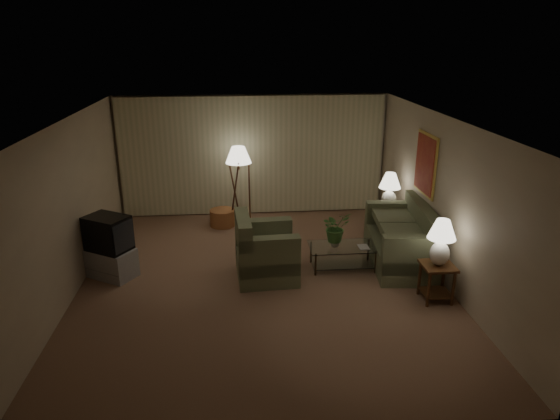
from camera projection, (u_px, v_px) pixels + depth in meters
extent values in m
plane|color=#856049|center=(262.00, 281.00, 8.41)|extent=(7.00, 7.00, 0.00)
cube|color=beige|center=(253.00, 155.00, 11.25)|extent=(6.00, 0.04, 2.70)
cube|color=beige|center=(68.00, 211.00, 7.70)|extent=(0.04, 7.00, 2.70)
cube|color=beige|center=(443.00, 200.00, 8.22)|extent=(0.04, 7.00, 2.70)
cube|color=white|center=(260.00, 120.00, 7.51)|extent=(6.00, 7.00, 0.04)
cube|color=beige|center=(253.00, 156.00, 11.17)|extent=(5.85, 0.12, 2.65)
cube|color=gold|center=(426.00, 164.00, 8.84)|extent=(0.03, 0.90, 1.10)
cube|color=maroon|center=(425.00, 164.00, 8.84)|extent=(0.02, 0.80, 1.00)
cube|color=#68714F|center=(399.00, 251.00, 9.00)|extent=(2.14, 1.37, 0.45)
cube|color=#68714F|center=(267.00, 264.00, 8.49)|extent=(1.15, 1.10, 0.46)
cube|color=#3C1D10|center=(438.00, 266.00, 7.62)|extent=(0.49, 0.49, 0.04)
cube|color=#3C1D10|center=(435.00, 293.00, 7.78)|extent=(0.41, 0.41, 0.02)
cylinder|color=#3C1D10|center=(429.00, 290.00, 7.53)|extent=(0.05, 0.05, 0.56)
cylinder|color=#3C1D10|center=(420.00, 278.00, 7.89)|extent=(0.05, 0.05, 0.56)
cylinder|color=#3C1D10|center=(453.00, 289.00, 7.56)|extent=(0.05, 0.05, 0.56)
cylinder|color=#3C1D10|center=(443.00, 277.00, 7.92)|extent=(0.05, 0.05, 0.56)
cube|color=#3C1D10|center=(388.00, 210.00, 10.06)|extent=(0.48, 0.40, 0.04)
cube|color=#3C1D10|center=(386.00, 231.00, 10.22)|extent=(0.41, 0.34, 0.02)
cylinder|color=#3C1D10|center=(380.00, 227.00, 10.01)|extent=(0.05, 0.05, 0.56)
cylinder|color=#3C1D10|center=(376.00, 221.00, 10.29)|extent=(0.05, 0.05, 0.56)
cylinder|color=#3C1D10|center=(398.00, 226.00, 10.04)|extent=(0.05, 0.05, 0.56)
cylinder|color=#3C1D10|center=(394.00, 221.00, 10.32)|extent=(0.05, 0.05, 0.56)
ellipsoid|color=white|center=(440.00, 254.00, 7.55)|extent=(0.30, 0.30, 0.37)
cylinder|color=white|center=(441.00, 240.00, 7.48)|extent=(0.03, 0.03, 0.09)
cone|color=white|center=(442.00, 229.00, 7.42)|extent=(0.43, 0.43, 0.30)
ellipsoid|color=white|center=(389.00, 200.00, 10.00)|extent=(0.30, 0.30, 0.38)
cylinder|color=white|center=(390.00, 189.00, 9.92)|extent=(0.03, 0.03, 0.09)
cone|color=white|center=(390.00, 180.00, 9.86)|extent=(0.43, 0.43, 0.30)
cube|color=silver|center=(343.00, 246.00, 8.75)|extent=(1.19, 0.65, 0.02)
cube|color=silver|center=(342.00, 262.00, 8.85)|extent=(1.11, 0.57, 0.01)
cylinder|color=#3A2A17|center=(316.00, 265.00, 8.53)|extent=(0.04, 0.04, 0.40)
cylinder|color=#3A2A17|center=(311.00, 252.00, 9.01)|extent=(0.04, 0.04, 0.40)
cylinder|color=#3A2A17|center=(376.00, 262.00, 8.63)|extent=(0.04, 0.04, 0.40)
cylinder|color=#3A2A17|center=(368.00, 250.00, 9.11)|extent=(0.04, 0.04, 0.40)
cube|color=#A2A1A4|center=(112.00, 263.00, 8.49)|extent=(1.22, 1.19, 0.50)
cube|color=black|center=(108.00, 233.00, 8.31)|extent=(1.13, 1.11, 0.59)
cylinder|color=#3C1D10|center=(239.00, 164.00, 10.57)|extent=(0.04, 0.04, 0.25)
cone|color=white|center=(238.00, 155.00, 10.51)|extent=(0.55, 0.55, 0.34)
cylinder|color=#965C32|center=(223.00, 218.00, 10.78)|extent=(0.61, 0.61, 0.36)
imported|color=silver|center=(335.00, 242.00, 8.71)|extent=(0.22, 0.22, 0.17)
imported|color=#458038|center=(336.00, 223.00, 8.59)|extent=(0.61, 0.58, 0.53)
imported|color=olive|center=(359.00, 247.00, 8.67)|extent=(0.18, 0.24, 0.02)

